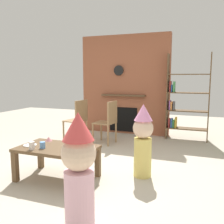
% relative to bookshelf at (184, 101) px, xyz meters
% --- Properties ---
extents(ground_plane, '(12.00, 12.00, 0.00)m').
position_rel_bookshelf_xyz_m(ground_plane, '(-1.11, -2.40, -0.86)').
color(ground_plane, '#BCB29E').
extents(brick_fireplace_feature, '(2.20, 0.28, 2.40)m').
position_rel_bookshelf_xyz_m(brick_fireplace_feature, '(-1.44, 0.20, 0.34)').
color(brick_fireplace_feature, '#935138').
rests_on(brick_fireplace_feature, ground_plane).
extents(bookshelf, '(0.90, 0.28, 1.90)m').
position_rel_bookshelf_xyz_m(bookshelf, '(0.00, 0.00, 0.00)').
color(bookshelf, brown).
rests_on(bookshelf, ground_plane).
extents(coffee_table, '(1.05, 0.64, 0.45)m').
position_rel_bookshelf_xyz_m(coffee_table, '(-1.43, -2.86, -0.48)').
color(coffee_table, brown).
rests_on(coffee_table, ground_plane).
extents(paper_cup_near_left, '(0.07, 0.07, 0.11)m').
position_rel_bookshelf_xyz_m(paper_cup_near_left, '(-1.67, -3.08, -0.35)').
color(paper_cup_near_left, silver).
rests_on(paper_cup_near_left, coffee_table).
extents(paper_cup_near_right, '(0.07, 0.07, 0.09)m').
position_rel_bookshelf_xyz_m(paper_cup_near_right, '(-1.57, -2.98, -0.36)').
color(paper_cup_near_right, '#669EE0').
rests_on(paper_cup_near_right, coffee_table).
extents(paper_cup_center, '(0.07, 0.07, 0.09)m').
position_rel_bookshelf_xyz_m(paper_cup_center, '(-1.25, -2.63, -0.36)').
color(paper_cup_center, '#8CD18C').
rests_on(paper_cup_center, coffee_table).
extents(paper_plate_front, '(0.18, 0.18, 0.01)m').
position_rel_bookshelf_xyz_m(paper_plate_front, '(-1.82, -2.94, -0.40)').
color(paper_plate_front, white).
rests_on(paper_plate_front, coffee_table).
extents(paper_plate_rear, '(0.18, 0.18, 0.01)m').
position_rel_bookshelf_xyz_m(paper_plate_rear, '(-1.05, -2.70, -0.40)').
color(paper_plate_rear, white).
rests_on(paper_plate_rear, coffee_table).
extents(birthday_cake_slice, '(0.10, 0.10, 0.07)m').
position_rel_bookshelf_xyz_m(birthday_cake_slice, '(-1.72, -2.64, -0.37)').
color(birthday_cake_slice, pink).
rests_on(birthday_cake_slice, coffee_table).
extents(table_fork, '(0.14, 0.08, 0.01)m').
position_rel_bookshelf_xyz_m(table_fork, '(-1.12, -3.04, -0.40)').
color(table_fork, silver).
rests_on(table_fork, coffee_table).
extents(child_with_cone_hat, '(0.31, 0.31, 1.10)m').
position_rel_bookshelf_xyz_m(child_with_cone_hat, '(-0.58, -3.82, -0.27)').
color(child_with_cone_hat, '#EAB2C6').
rests_on(child_with_cone_hat, ground_plane).
extents(child_in_pink, '(0.28, 0.28, 1.03)m').
position_rel_bookshelf_xyz_m(child_in_pink, '(-0.36, -2.36, -0.31)').
color(child_in_pink, '#E0CC66').
rests_on(child_in_pink, ground_plane).
extents(dining_chair_left, '(0.47, 0.47, 0.90)m').
position_rel_bookshelf_xyz_m(dining_chair_left, '(-2.14, -0.95, -0.35)').
color(dining_chair_left, '#9E7A51').
rests_on(dining_chair_left, ground_plane).
extents(dining_chair_middle, '(0.44, 0.44, 0.90)m').
position_rel_bookshelf_xyz_m(dining_chair_middle, '(-1.44, -0.94, -0.35)').
color(dining_chair_middle, '#9E7A51').
rests_on(dining_chair_middle, ground_plane).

